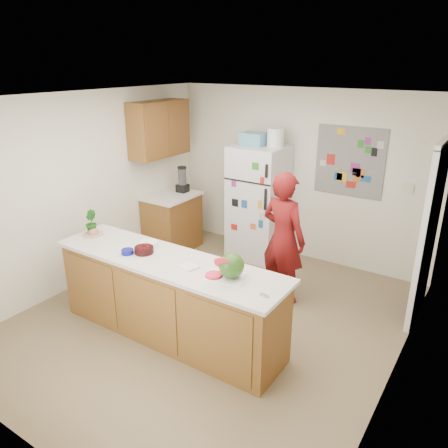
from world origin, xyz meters
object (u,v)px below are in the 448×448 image
Objects in this scene: watermelon at (231,266)px; cherry_bowl at (144,250)px; person at (283,238)px; refrigerator at (258,203)px.

cherry_bowl is at bearing -178.70° from watermelon.
cherry_bowl is (-0.96, -1.39, 0.13)m from person.
person is 6.88× the size of watermelon.
cherry_bowl is (-1.09, -0.02, -0.10)m from watermelon.
watermelon is 1.09m from cherry_bowl.
refrigerator is at bearing 88.74° from cherry_bowl.
refrigerator is 7.08× the size of watermelon.
watermelon is 1.18× the size of cherry_bowl.
cherry_bowl is at bearing -91.26° from refrigerator.
refrigerator reaches higher than person.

